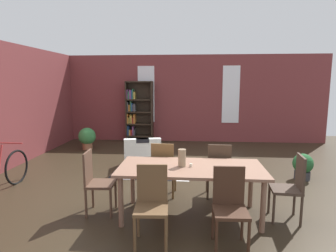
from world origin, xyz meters
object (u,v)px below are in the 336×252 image
Objects in this scene: armchair_white at (142,157)px; potted_plant_corner at (303,166)px; vase_on_table at (182,158)px; dining_chair_head_right at (291,185)px; potted_plant_by_shelf at (87,137)px; dining_chair_far_left at (163,167)px; dining_chair_far_right at (219,169)px; bookshelf_tall at (137,112)px; dining_chair_near_right at (230,204)px; dining_table at (191,171)px; dining_chair_head_left at (96,180)px; dining_chair_near_left at (152,202)px.

armchair_white reaches higher than potted_plant_corner.
dining_chair_head_right is (1.55, -0.01, -0.37)m from vase_on_table.
potted_plant_by_shelf is (-4.48, 4.07, -0.16)m from dining_chair_head_right.
dining_chair_far_right is at bearing -0.01° from dining_chair_far_left.
dining_chair_far_right is 0.47× the size of bookshelf_tall.
dining_chair_near_right is 5.95m from potted_plant_by_shelf.
dining_table is at bearing 179.75° from dining_chair_head_right.
vase_on_table reaches higher than dining_chair_far_right.
dining_chair_near_left is at bearing -37.18° from dining_chair_head_left.
dining_chair_near_left is (-0.00, -1.44, 0.00)m from dining_chair_far_left.
bookshelf_tall reaches higher than potted_plant_corner.
vase_on_table is (-0.13, 0.00, 0.20)m from dining_table.
potted_plant_by_shelf is 5.79m from potted_plant_corner.
bookshelf_tall is at bearing 110.58° from dining_chair_near_right.
potted_plant_by_shelf is at bearing 118.47° from dining_chair_near_left.
armchair_white is 1.50× the size of potted_plant_by_shelf.
dining_chair_near_left is at bearing -179.99° from dining_chair_near_right.
potted_plant_by_shelf is at bearing 137.48° from armchair_white.
vase_on_table is 0.27× the size of dining_chair_far_right.
dining_chair_head_right is 0.47× the size of bookshelf_tall.
dining_chair_near_right is 6.43m from bookshelf_tall.
dining_chair_far_right is (1.88, 0.72, 0.00)m from dining_chair_head_left.
dining_chair_near_left reaches higher than armchair_white.
potted_plant_by_shelf is at bearing 126.45° from dining_chair_near_right.
dining_chair_head_left is 1.79× the size of potted_plant_corner.
dining_chair_far_left is at bearing -67.55° from armchair_white.
vase_on_table is 1.00m from dining_chair_far_right.
potted_plant_by_shelf is (-3.07, 4.07, -0.32)m from dining_table.
armchair_white is at bearing 112.45° from dining_chair_far_left.
dining_chair_far_left is 1.19m from dining_chair_head_left.
vase_on_table is 1.59m from dining_chair_head_right.
dining_chair_far_right is 0.99× the size of armchair_white.
dining_chair_near_right is 1.00× the size of dining_chair_head_right.
dining_table is at bearing 122.97° from dining_chair_near_right.
armchair_white is (0.30, 2.28, -0.23)m from dining_chair_head_left.
dining_table is at bearing 56.63° from dining_chair_near_left.
dining_chair_head_left reaches higher than armchair_white.
dining_chair_head_left is at bearing 179.98° from dining_chair_head_right.
dining_chair_head_left is 1.00× the size of dining_chair_near_right.
dining_chair_far_left reaches higher than armchair_white.
potted_plant_by_shelf is at bearing 125.85° from vase_on_table.
dining_chair_near_left is 2.02m from dining_chair_head_right.
dining_chair_near_left is 1.00× the size of dining_chair_near_right.
potted_plant_by_shelf is at bearing 137.75° from dining_chair_head_right.
dining_chair_near_left is 1.00× the size of dining_chair_head_left.
bookshelf_tall reaches higher than dining_chair_head_left.
potted_plant_by_shelf is (-2.94, 4.07, -0.52)m from vase_on_table.
potted_plant_corner is at bearing 38.72° from dining_table.
dining_table is at bearing -141.28° from potted_plant_corner.
dining_table is at bearing -71.30° from bookshelf_tall.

